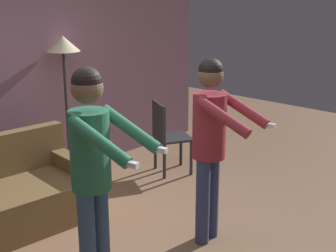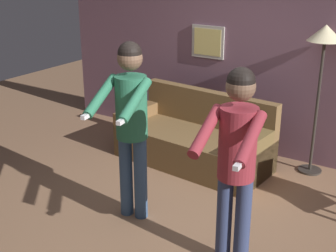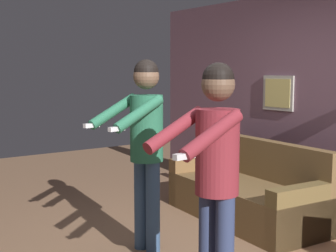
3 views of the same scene
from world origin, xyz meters
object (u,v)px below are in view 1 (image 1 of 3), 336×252
Objects in this scene: person_standing_left at (93,160)px; dining_chair_distant at (167,133)px; torchiere_lamp at (64,56)px; person_standing_right at (211,134)px.

person_standing_left is 2.54m from dining_chair_distant.
torchiere_lamp is 1.90× the size of dining_chair_distant.
person_standing_left is at bearing -149.88° from dining_chair_distant.
dining_chair_distant is at bearing 30.12° from person_standing_left.
dining_chair_distant is (0.97, 1.43, -0.52)m from person_standing_right.
person_standing_left is (-1.19, -1.99, -0.45)m from torchiere_lamp.
dining_chair_distant is at bearing -38.17° from torchiere_lamp.
torchiere_lamp is 1.00× the size of person_standing_left.
person_standing_left reaches higher than dining_chair_distant.
person_standing_left reaches higher than person_standing_right.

